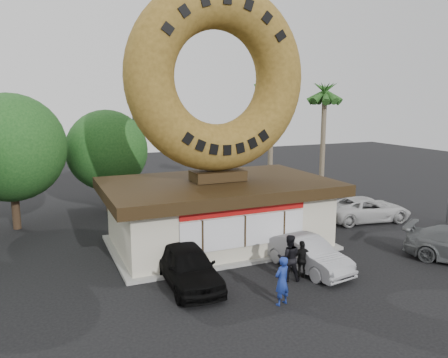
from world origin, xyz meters
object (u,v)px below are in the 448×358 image
at_px(car_black, 188,266).
at_px(car_silver, 307,254).
at_px(person_left, 282,281).
at_px(person_right, 302,260).
at_px(donut_shop, 218,210).
at_px(car_white, 367,209).
at_px(street_lamp, 136,141).
at_px(giant_donut, 218,78).
at_px(person_center, 289,258).

relative_size(car_black, car_silver, 1.08).
distance_m(person_left, person_right, 2.62).
relative_size(donut_shop, car_black, 2.40).
bearing_deg(car_white, street_lamp, 59.83).
bearing_deg(car_silver, car_white, 23.98).
relative_size(donut_shop, car_white, 2.14).
relative_size(giant_donut, person_center, 4.66).
bearing_deg(car_black, car_white, 21.03).
xyz_separation_m(person_center, car_silver, (1.34, 0.65, -0.25)).
distance_m(giant_donut, street_lamp, 10.86).
xyz_separation_m(person_right, car_black, (-4.51, 1.24, -0.01)).
height_order(person_right, car_silver, person_right).
bearing_deg(car_white, giant_donut, 101.17).
height_order(giant_donut, car_silver, giant_donut).
distance_m(car_black, car_white, 13.68).
relative_size(person_right, car_black, 0.34).
bearing_deg(car_white, person_right, 133.34).
distance_m(person_right, car_black, 4.68).
height_order(person_center, car_silver, person_center).
bearing_deg(car_silver, person_right, -145.72).
distance_m(street_lamp, person_right, 16.16).
xyz_separation_m(car_silver, car_white, (7.70, 5.03, 0.02)).
xyz_separation_m(donut_shop, car_white, (9.92, 0.37, -1.04)).
xyz_separation_m(person_left, person_right, (1.98, 1.71, -0.10)).
bearing_deg(car_black, person_center, -15.21).
relative_size(person_center, car_white, 0.37).
relative_size(giant_donut, person_right, 5.61).
bearing_deg(person_left, person_center, -144.26).
relative_size(person_left, car_black, 0.39).
bearing_deg(car_white, car_black, 118.25).
height_order(street_lamp, person_right, street_lamp).
bearing_deg(car_silver, donut_shop, 106.33).
xyz_separation_m(donut_shop, car_silver, (2.23, -4.67, -1.05)).
relative_size(donut_shop, person_right, 6.99).
relative_size(street_lamp, car_white, 1.53).
xyz_separation_m(person_left, car_black, (-2.53, 2.95, -0.11)).
bearing_deg(donut_shop, car_black, -126.16).
height_order(giant_donut, street_lamp, giant_donut).
xyz_separation_m(donut_shop, car_black, (-3.00, -4.11, -0.97)).
relative_size(car_silver, car_white, 0.83).
distance_m(person_center, person_right, 0.64).
bearing_deg(car_silver, street_lamp, 96.34).
relative_size(person_center, person_right, 1.20).
height_order(donut_shop, person_center, donut_shop).
bearing_deg(street_lamp, person_right, -77.66).
bearing_deg(donut_shop, person_right, -74.28).
bearing_deg(car_white, donut_shop, 101.26).
bearing_deg(giant_donut, car_white, 2.02).
height_order(person_left, person_center, person_center).
bearing_deg(street_lamp, giant_donut, -79.49).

